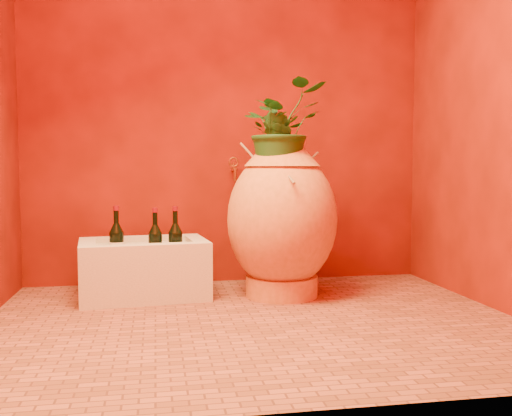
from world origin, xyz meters
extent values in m
plane|color=#984931|center=(0.00, 0.00, 0.00)|extent=(2.50, 2.50, 0.00)
cube|color=#550F04|center=(0.00, 1.00, 1.25)|extent=(2.50, 0.02, 2.50)
cube|color=#550F04|center=(1.25, 0.00, 1.25)|extent=(0.02, 2.00, 2.50)
cylinder|color=orange|center=(0.24, 0.51, 0.06)|extent=(0.42, 0.42, 0.12)
ellipsoid|color=orange|center=(0.24, 0.51, 0.43)|extent=(0.64, 0.64, 0.77)
cone|color=orange|center=(0.24, 0.51, 0.79)|extent=(0.44, 0.44, 0.12)
torus|color=orange|center=(0.24, 0.51, 0.86)|extent=(0.27, 0.27, 0.05)
cylinder|color=olive|center=(0.16, 0.46, 0.68)|extent=(0.30, 0.29, 0.37)
cylinder|color=olive|center=(0.22, 0.39, 0.71)|extent=(0.03, 0.41, 0.15)
cylinder|color=olive|center=(0.34, 0.43, 0.73)|extent=(0.25, 0.27, 0.16)
cube|color=beige|center=(-0.52, 0.63, 0.14)|extent=(0.74, 0.54, 0.29)
cube|color=beige|center=(-0.52, 0.82, 0.30)|extent=(0.70, 0.16, 0.03)
cube|color=beige|center=(-0.52, 0.44, 0.30)|extent=(0.70, 0.16, 0.03)
cube|color=beige|center=(-0.82, 0.63, 0.30)|extent=(0.12, 0.30, 0.03)
cube|color=beige|center=(-0.22, 0.63, 0.30)|extent=(0.12, 0.30, 0.03)
cylinder|color=black|center=(-0.35, 0.58, 0.27)|extent=(0.08, 0.08, 0.18)
cone|color=black|center=(-0.35, 0.58, 0.39)|extent=(0.08, 0.08, 0.05)
cylinder|color=black|center=(-0.35, 0.58, 0.45)|extent=(0.03, 0.03, 0.07)
cylinder|color=maroon|center=(-0.35, 0.58, 0.50)|extent=(0.03, 0.03, 0.03)
cylinder|color=silver|center=(-0.35, 0.58, 0.27)|extent=(0.08, 0.08, 0.08)
cylinder|color=black|center=(-0.67, 0.62, 0.27)|extent=(0.08, 0.08, 0.19)
cone|color=black|center=(-0.67, 0.62, 0.39)|extent=(0.08, 0.08, 0.05)
cylinder|color=black|center=(-0.67, 0.62, 0.45)|extent=(0.03, 0.03, 0.07)
cylinder|color=maroon|center=(-0.67, 0.62, 0.50)|extent=(0.03, 0.03, 0.03)
cylinder|color=silver|center=(-0.67, 0.62, 0.27)|extent=(0.08, 0.08, 0.08)
cylinder|color=black|center=(-0.46, 0.58, 0.27)|extent=(0.08, 0.08, 0.18)
cone|color=black|center=(-0.46, 0.58, 0.38)|extent=(0.08, 0.08, 0.05)
cylinder|color=black|center=(-0.46, 0.58, 0.44)|extent=(0.03, 0.03, 0.07)
cylinder|color=maroon|center=(-0.46, 0.58, 0.49)|extent=(0.03, 0.03, 0.03)
cylinder|color=silver|center=(-0.46, 0.58, 0.27)|extent=(0.08, 0.08, 0.08)
cylinder|color=#976022|center=(0.03, 0.94, 0.71)|extent=(0.02, 0.13, 0.02)
cylinder|color=#976022|center=(0.03, 0.87, 0.68)|extent=(0.02, 0.02, 0.07)
torus|color=#976022|center=(0.03, 0.94, 0.76)|extent=(0.06, 0.01, 0.06)
cylinder|color=#976022|center=(0.03, 0.94, 0.74)|extent=(0.01, 0.01, 0.04)
imported|color=#1A491C|center=(0.23, 0.50, 0.94)|extent=(0.59, 0.56, 0.51)
imported|color=#1A491C|center=(0.20, 0.47, 0.85)|extent=(0.23, 0.25, 0.35)
camera|label=1|loc=(-0.45, -2.59, 0.72)|focal=40.00mm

